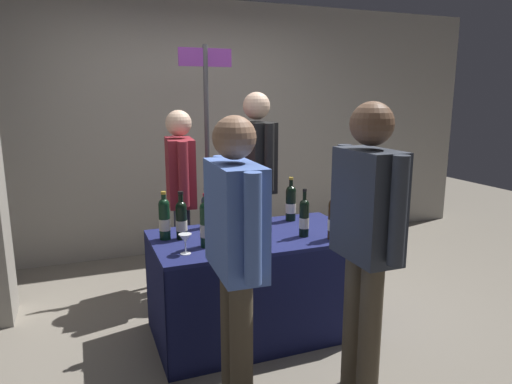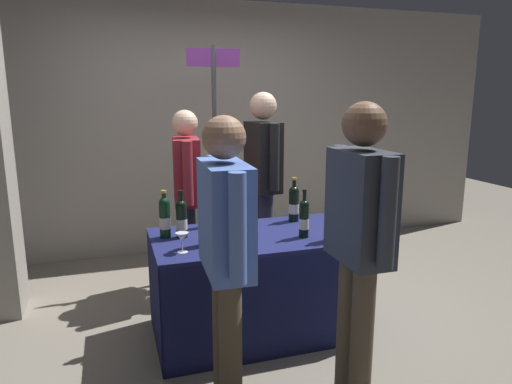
# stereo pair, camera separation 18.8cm
# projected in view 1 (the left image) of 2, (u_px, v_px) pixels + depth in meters

# --- Properties ---
(ground_plane) EXTENTS (12.00, 12.00, 0.00)m
(ground_plane) POSITION_uv_depth(u_px,v_px,m) (256.00, 330.00, 3.30)
(ground_plane) COLOR gray
(back_partition) EXTENTS (7.02, 0.12, 2.62)m
(back_partition) POSITION_uv_depth(u_px,v_px,m) (188.00, 129.00, 4.85)
(back_partition) COLOR #9E998E
(back_partition) RESTS_ON ground_plane
(tasting_table) EXTENTS (1.41, 0.78, 0.72)m
(tasting_table) POSITION_uv_depth(u_px,v_px,m) (256.00, 265.00, 3.20)
(tasting_table) COLOR #191E51
(tasting_table) RESTS_ON ground_plane
(featured_wine_bottle) EXTENTS (0.07, 0.07, 0.32)m
(featured_wine_bottle) POSITION_uv_depth(u_px,v_px,m) (164.00, 218.00, 3.03)
(featured_wine_bottle) COLOR black
(featured_wine_bottle) RESTS_ON tasting_table
(display_bottle_0) EXTENTS (0.07, 0.07, 0.29)m
(display_bottle_0) POSITION_uv_depth(u_px,v_px,m) (206.00, 211.00, 3.30)
(display_bottle_0) COLOR #192333
(display_bottle_0) RESTS_ON tasting_table
(display_bottle_1) EXTENTS (0.08, 0.08, 0.32)m
(display_bottle_1) POSITION_uv_depth(u_px,v_px,m) (242.00, 216.00, 3.13)
(display_bottle_1) COLOR black
(display_bottle_1) RESTS_ON tasting_table
(display_bottle_2) EXTENTS (0.08, 0.08, 0.35)m
(display_bottle_2) POSITION_uv_depth(u_px,v_px,m) (206.00, 223.00, 2.88)
(display_bottle_2) COLOR black
(display_bottle_2) RESTS_ON tasting_table
(display_bottle_3) EXTENTS (0.08, 0.08, 0.34)m
(display_bottle_3) POSITION_uv_depth(u_px,v_px,m) (291.00, 203.00, 3.49)
(display_bottle_3) COLOR black
(display_bottle_3) RESTS_ON tasting_table
(display_bottle_4) EXTENTS (0.07, 0.07, 0.33)m
(display_bottle_4) POSITION_uv_depth(u_px,v_px,m) (304.00, 217.00, 3.09)
(display_bottle_4) COLOR black
(display_bottle_4) RESTS_ON tasting_table
(display_bottle_5) EXTENTS (0.08, 0.08, 0.32)m
(display_bottle_5) POSITION_uv_depth(u_px,v_px,m) (181.00, 219.00, 3.04)
(display_bottle_5) COLOR black
(display_bottle_5) RESTS_ON tasting_table
(display_bottle_6) EXTENTS (0.08, 0.08, 0.33)m
(display_bottle_6) POSITION_uv_depth(u_px,v_px,m) (334.00, 218.00, 3.03)
(display_bottle_6) COLOR #38230F
(display_bottle_6) RESTS_ON tasting_table
(wine_glass_near_vendor) EXTENTS (0.08, 0.08, 0.12)m
(wine_glass_near_vendor) POSITION_uv_depth(u_px,v_px,m) (185.00, 239.00, 2.76)
(wine_glass_near_vendor) COLOR silver
(wine_glass_near_vendor) RESTS_ON tasting_table
(wine_glass_mid) EXTENTS (0.08, 0.08, 0.14)m
(wine_glass_mid) POSITION_uv_depth(u_px,v_px,m) (237.00, 235.00, 2.81)
(wine_glass_mid) COLOR silver
(wine_glass_mid) RESTS_ON tasting_table
(vendor_presenter) EXTENTS (0.24, 0.56, 1.69)m
(vendor_presenter) POSITION_uv_depth(u_px,v_px,m) (257.00, 171.00, 3.98)
(vendor_presenter) COLOR #2D3347
(vendor_presenter) RESTS_ON ground_plane
(vendor_assistant) EXTENTS (0.26, 0.63, 1.54)m
(vendor_assistant) POSITION_uv_depth(u_px,v_px,m) (181.00, 186.00, 3.80)
(vendor_assistant) COLOR #2D3347
(vendor_assistant) RESTS_ON ground_plane
(taster_foreground_right) EXTENTS (0.22, 0.57, 1.63)m
(taster_foreground_right) POSITION_uv_depth(u_px,v_px,m) (367.00, 229.00, 2.40)
(taster_foreground_right) COLOR #4C4233
(taster_foreground_right) RESTS_ON ground_plane
(taster_foreground_left) EXTENTS (0.23, 0.65, 1.57)m
(taster_foreground_left) POSITION_uv_depth(u_px,v_px,m) (235.00, 240.00, 2.31)
(taster_foreground_left) COLOR #4C4233
(taster_foreground_left) RESTS_ON ground_plane
(booth_signpost) EXTENTS (0.47, 0.04, 2.09)m
(booth_signpost) POSITION_uv_depth(u_px,v_px,m) (207.00, 141.00, 4.13)
(booth_signpost) COLOR #47474C
(booth_signpost) RESTS_ON ground_plane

